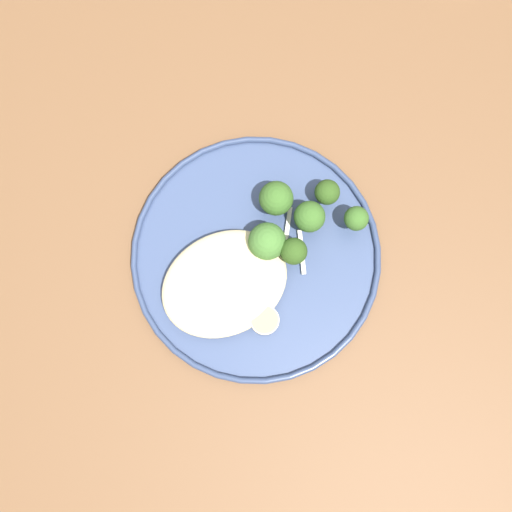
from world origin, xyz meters
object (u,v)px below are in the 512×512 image
Objects in this scene: seared_scallop_front_small at (239,285)px; seared_scallop_tilted_round at (225,268)px; dinner_plate at (256,257)px; broccoli_floret_left_leaning at (309,217)px; broccoli_floret_split_head at (356,219)px; broccoli_floret_small_sprig at (327,193)px; seared_scallop_on_noodles at (228,313)px; broccoli_floret_rear_charred at (276,199)px; seared_scallop_tiny_bay at (265,320)px; broccoli_floret_beside_noodles at (294,252)px; seared_scallop_half_hidden at (217,298)px; broccoli_floret_center_pile at (267,241)px.

seared_scallop_tilted_round is at bearing -75.99° from seared_scallop_front_small.
broccoli_floret_left_leaning is at bearing -172.58° from dinner_plate.
dinner_plate is 5.49× the size of broccoli_floret_left_leaning.
broccoli_floret_small_sprig is (0.01, -0.04, -0.00)m from broccoli_floret_split_head.
broccoli_floret_split_head is at bearing 109.06° from broccoli_floret_small_sprig.
broccoli_floret_small_sprig reaches higher than seared_scallop_on_noodles.
broccoli_floret_rear_charred is at bearing -56.92° from broccoli_floret_left_leaning.
broccoli_floret_beside_noodles reaches higher than seared_scallop_tiny_bay.
seared_scallop_on_noodles is 0.03m from seared_scallop_front_small.
seared_scallop_tilted_round is 0.04m from seared_scallop_half_hidden.
broccoli_floret_small_sprig is at bearing -70.94° from broccoli_floret_split_head.
dinner_plate is at bearing -159.18° from seared_scallop_half_hidden.
seared_scallop_on_noodles is 0.91× the size of seared_scallop_tilted_round.
broccoli_floret_left_leaning reaches higher than broccoli_floret_split_head.
seared_scallop_front_small is 0.14m from broccoli_floret_small_sprig.
broccoli_floret_split_head is at bearing -178.92° from broccoli_floret_beside_noodles.
seared_scallop_tilted_round is at bearing -6.88° from broccoli_floret_split_head.
broccoli_floret_split_head is 0.05m from broccoli_floret_left_leaning.
seared_scallop_on_noodles is 0.14m from broccoli_floret_left_leaning.
seared_scallop_on_noodles reaches higher than dinner_plate.
seared_scallop_half_hidden is (0.03, 0.00, -0.00)m from seared_scallop_front_small.
seared_scallop_half_hidden is (0.06, 0.02, 0.01)m from dinner_plate.
seared_scallop_front_small is at bearing 16.24° from broccoli_floret_left_leaning.
seared_scallop_tilted_round is 0.02m from seared_scallop_front_small.
broccoli_floret_left_leaning reaches higher than seared_scallop_front_small.
seared_scallop_half_hidden is at bearing 4.69° from seared_scallop_front_small.
broccoli_floret_left_leaning is (0.05, -0.03, 0.00)m from broccoli_floret_split_head.
broccoli_floret_beside_noodles is 0.04m from broccoli_floret_left_leaning.
seared_scallop_tilted_round is 0.14m from broccoli_floret_small_sprig.
broccoli_floret_rear_charred is (-0.01, -0.06, 0.00)m from broccoli_floret_beside_noodles.
seared_scallop_front_small is 0.11m from broccoli_floret_rear_charred.
broccoli_floret_left_leaning is at bearing 27.73° from broccoli_floret_small_sprig.
broccoli_floret_split_head is (-0.15, -0.01, 0.02)m from seared_scallop_front_small.
broccoli_floret_beside_noodles is at bearing -164.28° from seared_scallop_on_noodles.
broccoli_floret_split_head reaches higher than dinner_plate.
seared_scallop_tilted_round reaches higher than seared_scallop_front_small.
seared_scallop_half_hidden is at bearing 20.76° from broccoli_floret_center_pile.
seared_scallop_front_small is at bearing 1.95° from broccoli_floret_split_head.
broccoli_floret_left_leaning reaches higher than seared_scallop_tilted_round.
seared_scallop_half_hidden is 0.13m from broccoli_floret_rear_charred.
broccoli_floret_center_pile is (-0.05, -0.03, 0.02)m from seared_scallop_front_small.
broccoli_floret_left_leaning reaches higher than seared_scallop_on_noodles.
dinner_plate is 0.04m from broccoli_floret_center_pile.
broccoli_floret_center_pile is at bearing -159.24° from seared_scallop_half_hidden.
broccoli_floret_beside_noodles is 0.06m from broccoli_floret_rear_charred.
broccoli_floret_split_head reaches higher than seared_scallop_tiny_bay.
broccoli_floret_left_leaning is at bearing 123.08° from broccoli_floret_rear_charred.
seared_scallop_tilted_round reaches higher than dinner_plate.
broccoli_floret_left_leaning is at bearing -176.68° from seared_scallop_tilted_round.
broccoli_floret_small_sprig is (-0.03, -0.02, -0.00)m from broccoli_floret_left_leaning.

